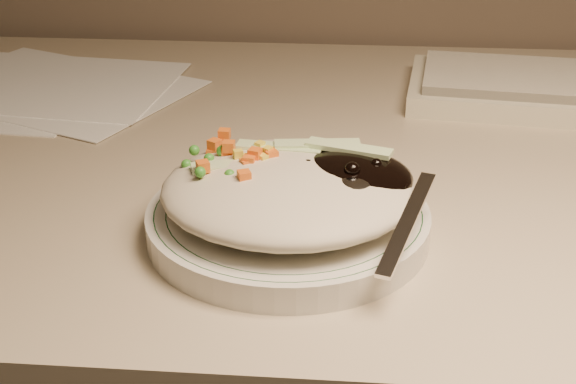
{
  "coord_description": "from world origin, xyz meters",
  "views": [
    {
      "loc": [
        -0.02,
        0.66,
        1.05
      ],
      "look_at": [
        -0.06,
        1.2,
        0.78
      ],
      "focal_mm": 50.0,
      "sensor_mm": 36.0,
      "label": 1
    }
  ],
  "objects": [
    {
      "name": "meal",
      "position": [
        -0.06,
        1.2,
        0.78
      ],
      "size": [
        0.21,
        0.19,
        0.05
      ],
      "color": "beige",
      "rests_on": "plate"
    },
    {
      "name": "papers",
      "position": [
        -0.4,
        1.51,
        0.74
      ],
      "size": [
        0.43,
        0.31,
        0.0
      ],
      "color": "white",
      "rests_on": "desk"
    },
    {
      "name": "plate",
      "position": [
        -0.06,
        1.2,
        0.75
      ],
      "size": [
        0.22,
        0.22,
        0.02
      ],
      "primitive_type": "cylinder",
      "color": "silver",
      "rests_on": "desk"
    },
    {
      "name": "plate_rim",
      "position": [
        -0.06,
        1.2,
        0.76
      ],
      "size": [
        0.21,
        0.21,
        0.0
      ],
      "color": "#144723",
      "rests_on": "plate"
    },
    {
      "name": "desk",
      "position": [
        0.0,
        1.38,
        0.54
      ],
      "size": [
        1.4,
        0.7,
        0.74
      ],
      "color": "tan",
      "rests_on": "ground"
    }
  ]
}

